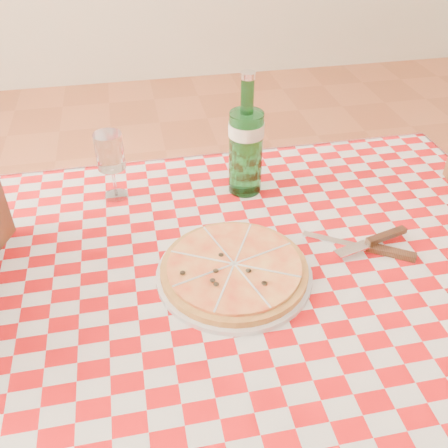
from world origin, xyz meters
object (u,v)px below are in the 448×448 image
object	(u,v)px
pizza_plate	(234,268)
water_bottle	(246,135)
wine_glass	(112,166)
dining_table	(239,299)

from	to	relation	value
pizza_plate	water_bottle	distance (m)	0.33
wine_glass	pizza_plate	bearing A→B (deg)	-56.53
dining_table	wine_glass	bearing A→B (deg)	128.36
water_bottle	wine_glass	distance (m)	0.32
dining_table	wine_glass	size ratio (longest dim) A/B	7.30
dining_table	water_bottle	xyz separation A→B (m)	(0.07, 0.26, 0.24)
dining_table	pizza_plate	size ratio (longest dim) A/B	3.96
dining_table	water_bottle	distance (m)	0.37
dining_table	pizza_plate	world-z (taller)	pizza_plate
water_bottle	wine_glass	world-z (taller)	water_bottle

